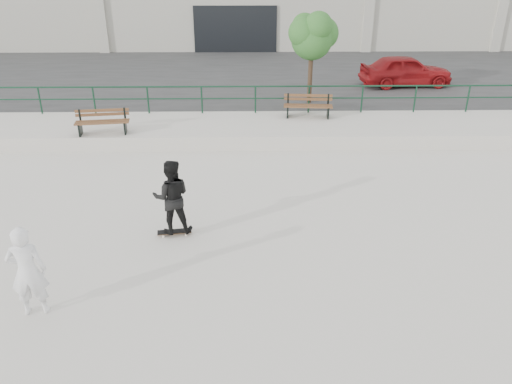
{
  "coord_description": "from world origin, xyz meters",
  "views": [
    {
      "loc": [
        0.71,
        -7.49,
        5.86
      ],
      "look_at": [
        0.87,
        2.0,
        1.36
      ],
      "focal_mm": 35.0,
      "sensor_mm": 36.0,
      "label": 1
    }
  ],
  "objects_px": {
    "red_car": "(406,70)",
    "standing_skater": "(172,197)",
    "bench_right": "(308,106)",
    "skateboard": "(174,232)",
    "seated_skater": "(27,271)",
    "tree": "(313,34)",
    "bench_left": "(102,122)"
  },
  "relations": [
    {
      "from": "red_car",
      "to": "standing_skater",
      "type": "bearing_deg",
      "value": 139.69
    },
    {
      "from": "bench_right",
      "to": "skateboard",
      "type": "bearing_deg",
      "value": -112.11
    },
    {
      "from": "standing_skater",
      "to": "seated_skater",
      "type": "xyz_separation_m",
      "value": [
        -2.15,
        -2.75,
        -0.09
      ]
    },
    {
      "from": "tree",
      "to": "red_car",
      "type": "xyz_separation_m",
      "value": [
        4.63,
        2.78,
        -1.96
      ]
    },
    {
      "from": "bench_right",
      "to": "skateboard",
      "type": "height_order",
      "value": "bench_right"
    },
    {
      "from": "bench_left",
      "to": "standing_skater",
      "type": "xyz_separation_m",
      "value": [
        3.09,
        -5.88,
        0.07
      ]
    },
    {
      "from": "red_car",
      "to": "skateboard",
      "type": "relative_size",
      "value": 5.05
    },
    {
      "from": "bench_left",
      "to": "tree",
      "type": "xyz_separation_m",
      "value": [
        7.31,
        3.79,
        2.25
      ]
    },
    {
      "from": "tree",
      "to": "skateboard",
      "type": "distance_m",
      "value": 10.99
    },
    {
      "from": "standing_skater",
      "to": "bench_left",
      "type": "bearing_deg",
      "value": -68.29
    },
    {
      "from": "bench_right",
      "to": "red_car",
      "type": "bearing_deg",
      "value": 48.99
    },
    {
      "from": "skateboard",
      "to": "standing_skater",
      "type": "relative_size",
      "value": 0.46
    },
    {
      "from": "tree",
      "to": "standing_skater",
      "type": "relative_size",
      "value": 2.02
    },
    {
      "from": "red_car",
      "to": "tree",
      "type": "bearing_deg",
      "value": 116.11
    },
    {
      "from": "bench_left",
      "to": "seated_skater",
      "type": "height_order",
      "value": "seated_skater"
    },
    {
      "from": "tree",
      "to": "red_car",
      "type": "bearing_deg",
      "value": 30.99
    },
    {
      "from": "bench_right",
      "to": "standing_skater",
      "type": "relative_size",
      "value": 1.03
    },
    {
      "from": "bench_right",
      "to": "skateboard",
      "type": "xyz_separation_m",
      "value": [
        -3.93,
        -7.68,
        -0.83
      ]
    },
    {
      "from": "bench_left",
      "to": "bench_right",
      "type": "distance_m",
      "value": 7.24
    },
    {
      "from": "bench_right",
      "to": "seated_skater",
      "type": "height_order",
      "value": "seated_skater"
    },
    {
      "from": "bench_left",
      "to": "standing_skater",
      "type": "bearing_deg",
      "value": -69.73
    },
    {
      "from": "bench_right",
      "to": "skateboard",
      "type": "relative_size",
      "value": 2.25
    },
    {
      "from": "bench_left",
      "to": "skateboard",
      "type": "xyz_separation_m",
      "value": [
        3.09,
        -5.88,
        -0.82
      ]
    },
    {
      "from": "bench_left",
      "to": "skateboard",
      "type": "distance_m",
      "value": 6.69
    },
    {
      "from": "skateboard",
      "to": "tree",
      "type": "bearing_deg",
      "value": 57.92
    },
    {
      "from": "seated_skater",
      "to": "tree",
      "type": "bearing_deg",
      "value": -128.27
    },
    {
      "from": "bench_right",
      "to": "seated_skater",
      "type": "xyz_separation_m",
      "value": [
        -6.07,
        -10.43,
        -0.02
      ]
    },
    {
      "from": "bench_left",
      "to": "bench_right",
      "type": "xyz_separation_m",
      "value": [
        7.01,
        1.8,
        0.01
      ]
    },
    {
      "from": "skateboard",
      "to": "seated_skater",
      "type": "xyz_separation_m",
      "value": [
        -2.15,
        -2.75,
        0.81
      ]
    },
    {
      "from": "red_car",
      "to": "skateboard",
      "type": "xyz_separation_m",
      "value": [
        -8.86,
        -12.45,
        -1.12
      ]
    },
    {
      "from": "red_car",
      "to": "skateboard",
      "type": "height_order",
      "value": "red_car"
    },
    {
      "from": "tree",
      "to": "skateboard",
      "type": "height_order",
      "value": "tree"
    }
  ]
}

